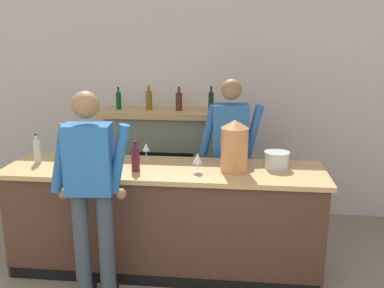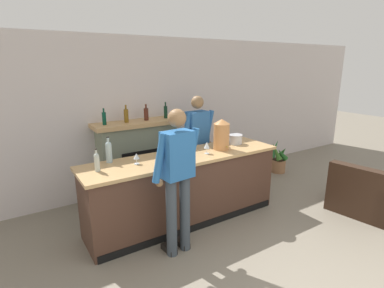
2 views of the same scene
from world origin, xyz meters
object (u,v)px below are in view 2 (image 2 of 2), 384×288
(person_customer, at_px, (178,177))
(wine_bottle_cabernet_heavy, at_px, (174,152))
(fireplace_stone, at_px, (138,158))
(wine_bottle_riesling_slim, at_px, (109,151))
(copper_dispenser, at_px, (221,134))
(wine_glass_front_right, at_px, (136,157))
(potted_plant_corner, at_px, (278,160))
(wine_glass_by_dispenser, at_px, (164,150))
(wine_glass_mid_counter, at_px, (162,146))
(person_bartender, at_px, (197,143))
(armchair_black, at_px, (363,196))
(ice_bucket_steel, at_px, (235,139))
(wine_bottle_port_short, at_px, (97,161))
(wine_glass_near_bucket, at_px, (207,145))

(person_customer, relative_size, wine_bottle_cabernet_heavy, 6.56)
(fireplace_stone, bearing_deg, wine_bottle_riesling_slim, -129.61)
(copper_dispenser, xyz_separation_m, wine_bottle_riesling_slim, (-1.64, 0.30, -0.08))
(wine_bottle_cabernet_heavy, relative_size, wine_glass_front_right, 1.88)
(potted_plant_corner, relative_size, copper_dispenser, 1.50)
(wine_bottle_riesling_slim, bearing_deg, wine_glass_by_dispenser, -16.64)
(wine_glass_mid_counter, bearing_deg, person_bartender, 19.40)
(wine_bottle_riesling_slim, relative_size, wine_glass_mid_counter, 2.21)
(armchair_black, xyz_separation_m, person_customer, (-2.98, 0.67, 0.74))
(potted_plant_corner, xyz_separation_m, ice_bucket_steel, (-1.75, -0.57, 0.82))
(person_bartender, bearing_deg, wine_bottle_port_short, -163.54)
(person_bartender, xyz_separation_m, wine_bottle_riesling_slim, (-1.59, -0.28, 0.18))
(ice_bucket_steel, bearing_deg, person_customer, -154.07)
(wine_bottle_port_short, relative_size, wine_glass_front_right, 1.94)
(ice_bucket_steel, distance_m, wine_bottle_port_short, 2.26)
(copper_dispenser, bearing_deg, person_customer, -151.60)
(copper_dispenser, bearing_deg, wine_bottle_cabernet_heavy, -173.71)
(person_customer, height_order, wine_bottle_cabernet_heavy, person_customer)
(ice_bucket_steel, relative_size, wine_glass_mid_counter, 1.48)
(ice_bucket_steel, height_order, wine_bottle_cabernet_heavy, wine_bottle_cabernet_heavy)
(wine_glass_by_dispenser, bearing_deg, wine_bottle_port_short, -177.52)
(potted_plant_corner, height_order, wine_bottle_cabernet_heavy, wine_bottle_cabernet_heavy)
(potted_plant_corner, relative_size, wine_bottle_riesling_slim, 2.00)
(ice_bucket_steel, distance_m, wine_glass_by_dispenser, 1.32)
(copper_dispenser, bearing_deg, wine_glass_mid_counter, 161.19)
(fireplace_stone, relative_size, ice_bucket_steel, 6.97)
(wine_bottle_riesling_slim, xyz_separation_m, wine_bottle_cabernet_heavy, (0.76, -0.40, -0.03))
(copper_dispenser, relative_size, wine_glass_near_bucket, 2.63)
(armchair_black, bearing_deg, wine_bottle_port_short, 160.43)
(person_bartender, bearing_deg, wine_bottle_riesling_slim, -169.86)
(wine_bottle_cabernet_heavy, xyz_separation_m, wine_glass_near_bucket, (0.56, 0.02, 0.00))
(fireplace_stone, xyz_separation_m, copper_dispenser, (0.85, -1.26, 0.57))
(fireplace_stone, bearing_deg, ice_bucket_steel, -42.37)
(wine_glass_mid_counter, distance_m, wine_glass_by_dispenser, 0.22)
(fireplace_stone, height_order, armchair_black, fireplace_stone)
(ice_bucket_steel, bearing_deg, wine_glass_front_right, -177.08)
(armchair_black, bearing_deg, wine_glass_near_bucket, 151.08)
(potted_plant_corner, height_order, wine_glass_near_bucket, wine_glass_near_bucket)
(ice_bucket_steel, relative_size, wine_glass_by_dispenser, 1.46)
(fireplace_stone, bearing_deg, armchair_black, -43.12)
(wine_bottle_riesling_slim, bearing_deg, copper_dispenser, -10.34)
(wine_bottle_riesling_slim, height_order, wine_glass_near_bucket, wine_bottle_riesling_slim)
(wine_glass_mid_counter, height_order, wine_glass_front_right, wine_glass_mid_counter)
(potted_plant_corner, bearing_deg, wine_bottle_port_short, -170.73)
(armchair_black, height_order, wine_glass_mid_counter, wine_glass_mid_counter)
(potted_plant_corner, xyz_separation_m, wine_glass_near_bucket, (-2.46, -0.77, 0.86))
(potted_plant_corner, bearing_deg, person_customer, -158.15)
(armchair_black, bearing_deg, wine_bottle_cabernet_heavy, 156.63)
(armchair_black, bearing_deg, person_bartender, 135.67)
(person_bartender, xyz_separation_m, wine_glass_front_right, (-1.32, -0.55, 0.13))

